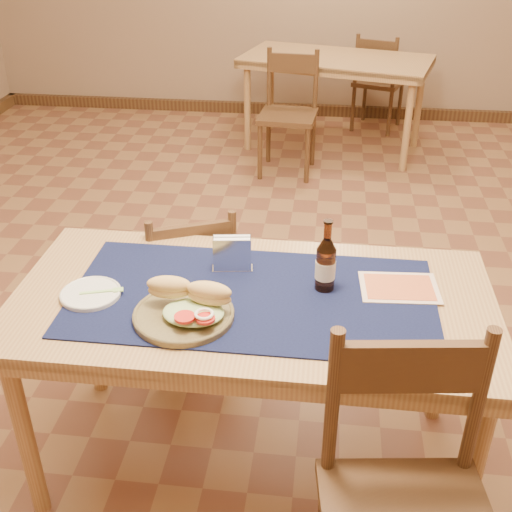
# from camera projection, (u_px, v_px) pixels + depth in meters

# --- Properties ---
(room) EXTENTS (6.04, 7.04, 2.84)m
(room) POSITION_uv_depth(u_px,v_px,m) (278.00, 43.00, 2.48)
(room) COLOR #8A603C
(room) RESTS_ON ground
(main_table) EXTENTS (1.60, 0.80, 0.75)m
(main_table) POSITION_uv_depth(u_px,v_px,m) (252.00, 317.00, 2.16)
(main_table) COLOR #A6824E
(main_table) RESTS_ON ground
(placemat) EXTENTS (1.20, 0.60, 0.01)m
(placemat) POSITION_uv_depth(u_px,v_px,m) (252.00, 296.00, 2.12)
(placemat) COLOR #0F1639
(placemat) RESTS_ON main_table
(baseboard) EXTENTS (6.00, 7.00, 0.10)m
(baseboard) POSITION_uv_depth(u_px,v_px,m) (273.00, 325.00, 3.16)
(baseboard) COLOR #4D331B
(baseboard) RESTS_ON ground
(back_table) EXTENTS (1.58, 1.05, 0.75)m
(back_table) POSITION_uv_depth(u_px,v_px,m) (336.00, 67.00, 5.06)
(back_table) COLOR #A6824E
(back_table) RESTS_ON ground
(chair_main_far) EXTENTS (0.50, 0.50, 0.83)m
(chair_main_far) POSITION_uv_depth(u_px,v_px,m) (189.00, 285.00, 2.77)
(chair_main_far) COLOR #4D331B
(chair_main_far) RESTS_ON ground
(chair_main_near) EXTENTS (0.51, 0.51, 0.98)m
(chair_main_near) POSITION_uv_depth(u_px,v_px,m) (408.00, 511.00, 1.68)
(chair_main_near) COLOR #4D331B
(chair_main_near) RESTS_ON ground
(chair_back_near) EXTENTS (0.44, 0.44, 0.89)m
(chair_back_near) POSITION_uv_depth(u_px,v_px,m) (289.00, 112.00, 4.76)
(chair_back_near) COLOR #4D331B
(chair_back_near) RESTS_ON ground
(chair_back_far) EXTENTS (0.49, 0.49, 0.84)m
(chair_back_far) POSITION_uv_depth(u_px,v_px,m) (378.00, 81.00, 5.59)
(chair_back_far) COLOR #4D331B
(chair_back_far) RESTS_ON ground
(sandwich_plate) EXTENTS (0.32, 0.32, 0.12)m
(sandwich_plate) POSITION_uv_depth(u_px,v_px,m) (187.00, 308.00, 2.00)
(sandwich_plate) COLOR brown
(sandwich_plate) RESTS_ON placemat
(side_plate) EXTENTS (0.20, 0.20, 0.02)m
(side_plate) POSITION_uv_depth(u_px,v_px,m) (91.00, 293.00, 2.11)
(side_plate) COLOR silver
(side_plate) RESTS_ON placemat
(fork) EXTENTS (0.14, 0.06, 0.00)m
(fork) POSITION_uv_depth(u_px,v_px,m) (105.00, 291.00, 2.11)
(fork) COLOR #9ED373
(fork) RESTS_ON side_plate
(beer_bottle) EXTENTS (0.07, 0.07, 0.25)m
(beer_bottle) POSITION_uv_depth(u_px,v_px,m) (326.00, 264.00, 2.11)
(beer_bottle) COLOR #4F240E
(beer_bottle) RESTS_ON placemat
(napkin_holder) EXTENTS (0.15, 0.07, 0.13)m
(napkin_holder) POSITION_uv_depth(u_px,v_px,m) (232.00, 254.00, 2.23)
(napkin_holder) COLOR silver
(napkin_holder) RESTS_ON placemat
(menu_card) EXTENTS (0.27, 0.21, 0.01)m
(menu_card) POSITION_uv_depth(u_px,v_px,m) (399.00, 287.00, 2.16)
(menu_card) COLOR beige
(menu_card) RESTS_ON placemat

